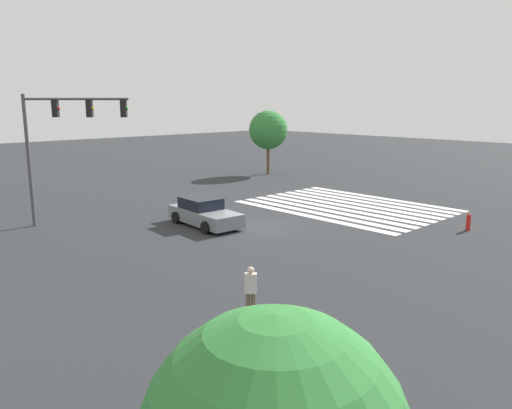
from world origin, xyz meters
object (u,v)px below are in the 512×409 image
(car_2, at_px, (204,213))
(fire_hydrant, at_px, (468,222))
(pedestrian, at_px, (251,289))
(traffic_signal_mast, at_px, (61,130))
(tree_corner_b, at_px, (268,130))

(car_2, xyz_separation_m, fire_hydrant, (-10.01, -8.90, -0.23))
(pedestrian, relative_size, fire_hydrant, 1.83)
(traffic_signal_mast, distance_m, tree_corner_b, 22.16)
(car_2, bearing_deg, traffic_signal_mast, -127.64)
(car_2, height_order, tree_corner_b, tree_corner_b)
(fire_hydrant, bearing_deg, traffic_signal_mast, 43.86)
(car_2, height_order, pedestrian, pedestrian)
(pedestrian, distance_m, fire_hydrant, 14.92)
(traffic_signal_mast, xyz_separation_m, tree_corner_b, (6.49, -21.17, -1.01))
(tree_corner_b, xyz_separation_m, fire_hydrant, (-21.21, 7.02, -3.49))
(traffic_signal_mast, distance_m, car_2, 8.25)
(tree_corner_b, bearing_deg, car_2, 125.15)
(traffic_signal_mast, distance_m, fire_hydrant, 20.91)
(pedestrian, relative_size, tree_corner_b, 0.28)
(traffic_signal_mast, height_order, car_2, traffic_signal_mast)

